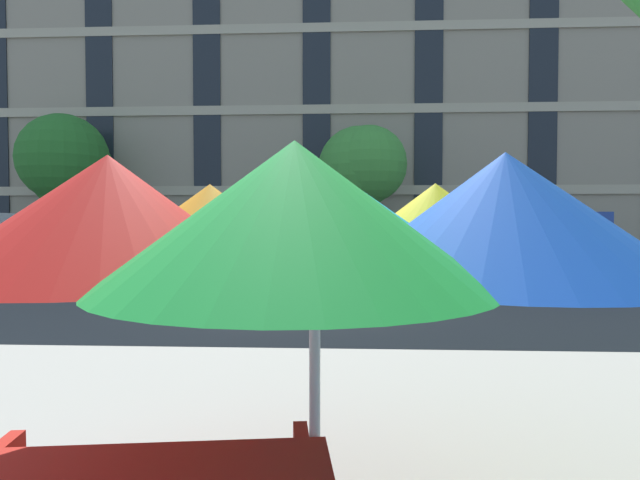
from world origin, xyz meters
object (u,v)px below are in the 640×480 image
at_px(pickup_silver, 1,251).
at_px(sedan_silver, 391,255).
at_px(patio_umbrella, 315,217).
at_px(sedan_blue, 194,254).
at_px(street_tree_middle, 363,166).
at_px(street_tree_left, 68,168).
at_px(pickup_blue, 595,253).

xyz_separation_m(pickup_silver, sedan_silver, (11.95, -0.00, -0.08)).
bearing_deg(patio_umbrella, sedan_blue, 109.17).
relative_size(sedan_blue, street_tree_middle, 0.82).
height_order(sedan_blue, street_tree_middle, street_tree_middle).
distance_m(sedan_silver, street_tree_middle, 4.41).
distance_m(sedan_silver, street_tree_left, 12.57).
bearing_deg(street_tree_left, sedan_silver, -16.54).
height_order(sedan_blue, sedan_silver, same).
bearing_deg(street_tree_left, street_tree_middle, -1.53).
xyz_separation_m(pickup_silver, street_tree_left, (0.25, 3.47, 2.93)).
bearing_deg(sedan_blue, sedan_silver, 0.00).
bearing_deg(pickup_silver, street_tree_left, 85.84).
bearing_deg(pickup_silver, pickup_blue, 0.00).
bearing_deg(street_tree_left, sedan_blue, -31.04).
bearing_deg(street_tree_middle, sedan_silver, -77.06).
bearing_deg(street_tree_left, patio_umbrella, -57.79).
bearing_deg(street_tree_middle, pickup_silver, -164.18).
bearing_deg(sedan_blue, pickup_silver, 180.00).
relative_size(sedan_silver, patio_umbrella, 1.28).
relative_size(sedan_silver, street_tree_middle, 0.82).
bearing_deg(sedan_blue, patio_umbrella, -70.83).
height_order(sedan_blue, patio_umbrella, patio_umbrella).
relative_size(pickup_silver, patio_umbrella, 1.48).
bearing_deg(sedan_silver, pickup_blue, 0.00).
relative_size(street_tree_middle, patio_umbrella, 1.55).
bearing_deg(pickup_silver, sedan_silver, -0.00).
height_order(pickup_blue, patio_umbrella, patio_umbrella).
bearing_deg(pickup_blue, sedan_blue, -180.00).
xyz_separation_m(sedan_blue, patio_umbrella, (4.42, -12.70, 0.97)).
bearing_deg(sedan_blue, street_tree_left, 148.96).
relative_size(pickup_silver, pickup_blue, 1.00).
height_order(street_tree_left, patio_umbrella, street_tree_left).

